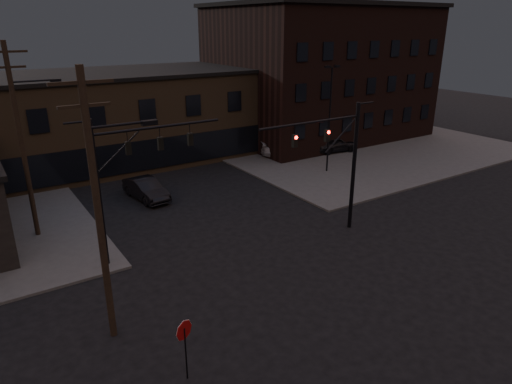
% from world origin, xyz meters
% --- Properties ---
extents(ground, '(140.00, 140.00, 0.00)m').
position_xyz_m(ground, '(0.00, 0.00, 0.00)').
color(ground, black).
rests_on(ground, ground).
extents(sidewalk_ne, '(30.00, 30.00, 0.15)m').
position_xyz_m(sidewalk_ne, '(22.00, 22.00, 0.07)').
color(sidewalk_ne, '#474744').
rests_on(sidewalk_ne, ground).
extents(building_row, '(40.00, 12.00, 8.00)m').
position_xyz_m(building_row, '(0.00, 28.00, 4.00)').
color(building_row, brown).
rests_on(building_row, ground).
extents(building_right, '(22.00, 16.00, 14.00)m').
position_xyz_m(building_right, '(22.00, 26.00, 7.00)').
color(building_right, black).
rests_on(building_right, ground).
extents(traffic_signal_near, '(7.12, 0.24, 8.00)m').
position_xyz_m(traffic_signal_near, '(5.36, 4.50, 4.93)').
color(traffic_signal_near, black).
rests_on(traffic_signal_near, ground).
extents(traffic_signal_far, '(7.12, 0.24, 8.00)m').
position_xyz_m(traffic_signal_far, '(-6.72, 8.00, 5.01)').
color(traffic_signal_far, black).
rests_on(traffic_signal_far, ground).
extents(stop_sign, '(0.72, 0.33, 2.48)m').
position_xyz_m(stop_sign, '(-8.00, -1.99, 1.84)').
color(stop_sign, black).
rests_on(stop_sign, ground).
extents(utility_pole_near, '(3.70, 0.28, 11.00)m').
position_xyz_m(utility_pole_near, '(-9.43, 2.00, 5.87)').
color(utility_pole_near, black).
rests_on(utility_pole_near, ground).
extents(utility_pole_mid, '(3.70, 0.28, 11.50)m').
position_xyz_m(utility_pole_mid, '(-10.44, 14.00, 6.13)').
color(utility_pole_mid, black).
rests_on(utility_pole_mid, ground).
extents(lot_light_a, '(1.50, 0.28, 9.14)m').
position_xyz_m(lot_light_a, '(13.00, 14.00, 5.51)').
color(lot_light_a, black).
rests_on(lot_light_a, ground).
extents(lot_light_b, '(1.50, 0.28, 9.14)m').
position_xyz_m(lot_light_b, '(19.00, 19.00, 5.51)').
color(lot_light_b, black).
rests_on(lot_light_b, ground).
extents(parked_car_lot_a, '(4.93, 2.53, 1.61)m').
position_xyz_m(parked_car_lot_a, '(17.96, 18.47, 0.95)').
color(parked_car_lot_a, black).
rests_on(parked_car_lot_a, sidewalk_ne).
extents(parked_car_lot_b, '(5.51, 4.02, 1.48)m').
position_xyz_m(parked_car_lot_b, '(13.08, 19.90, 0.89)').
color(parked_car_lot_b, '#B5B5B7').
rests_on(parked_car_lot_b, sidewalk_ne).
extents(car_crossing, '(2.20, 4.90, 1.56)m').
position_xyz_m(car_crossing, '(-2.60, 16.50, 0.78)').
color(car_crossing, black).
rests_on(car_crossing, ground).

